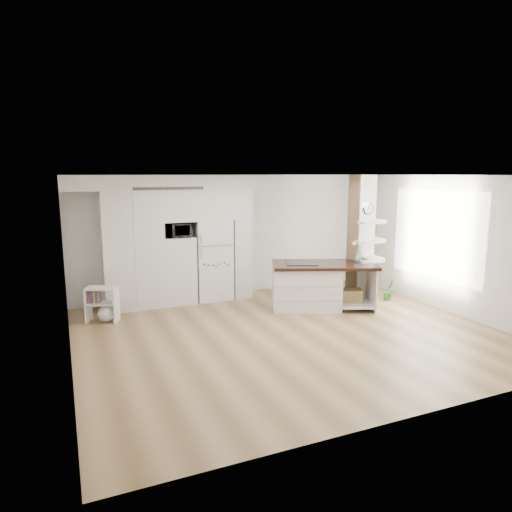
{
  "coord_description": "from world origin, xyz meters",
  "views": [
    {
      "loc": [
        -3.5,
        -6.68,
        2.72
      ],
      "look_at": [
        -0.24,
        0.9,
        1.23
      ],
      "focal_mm": 32.0,
      "sensor_mm": 36.0,
      "label": 1
    }
  ],
  "objects_px": {
    "bookshelf": "(104,307)",
    "floor_plant_a": "(389,290)",
    "refrigerator": "(212,260)",
    "kitchen_island": "(312,285)"
  },
  "relations": [
    {
      "from": "refrigerator",
      "to": "floor_plant_a",
      "type": "height_order",
      "value": "refrigerator"
    },
    {
      "from": "kitchen_island",
      "to": "bookshelf",
      "type": "relative_size",
      "value": 3.49
    },
    {
      "from": "kitchen_island",
      "to": "floor_plant_a",
      "type": "xyz_separation_m",
      "value": [
        1.85,
        -0.15,
        -0.27
      ]
    },
    {
      "from": "refrigerator",
      "to": "floor_plant_a",
      "type": "bearing_deg",
      "value": -25.11
    },
    {
      "from": "bookshelf",
      "to": "floor_plant_a",
      "type": "xyz_separation_m",
      "value": [
        5.85,
        -0.9,
        -0.07
      ]
    },
    {
      "from": "floor_plant_a",
      "to": "bookshelf",
      "type": "bearing_deg",
      "value": 171.23
    },
    {
      "from": "kitchen_island",
      "to": "floor_plant_a",
      "type": "bearing_deg",
      "value": 17.95
    },
    {
      "from": "refrigerator",
      "to": "kitchen_island",
      "type": "xyz_separation_m",
      "value": [
        1.65,
        -1.49,
        -0.39
      ]
    },
    {
      "from": "bookshelf",
      "to": "floor_plant_a",
      "type": "distance_m",
      "value": 5.92
    },
    {
      "from": "kitchen_island",
      "to": "bookshelf",
      "type": "bearing_deg",
      "value": -168.11
    }
  ]
}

